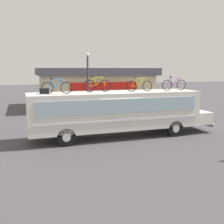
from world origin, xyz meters
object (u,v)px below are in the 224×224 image
Objects in this scene: rooftop_bicycle_3 at (139,85)px; rooftop_bicycle_4 at (174,84)px; rooftop_bicycle_1 at (57,87)px; street_lamp at (88,81)px; luggage_bag_1 at (44,91)px; bus at (119,111)px; rooftop_bicycle_2 at (97,85)px.

rooftop_bicycle_4 is at bearing 1.90° from rooftop_bicycle_3.
street_lamp reaches higher than rooftop_bicycle_1.
rooftop_bicycle_3 is at bearing -2.77° from luggage_bag_1.
luggage_bag_1 is 6.14m from street_lamp.
rooftop_bicycle_4 reaches higher than bus.
rooftop_bicycle_1 is 1.01× the size of rooftop_bicycle_2.
rooftop_bicycle_3 reaches higher than luggage_bag_1.
luggage_bag_1 is 3.12m from rooftop_bicycle_2.
street_lamp is at bearing 97.34° from bus.
rooftop_bicycle_4 is at bearing -1.35° from luggage_bag_1.
rooftop_bicycle_2 is (2.45, 0.61, 0.03)m from rooftop_bicycle_1.
rooftop_bicycle_3 is (5.59, -0.27, 0.21)m from luggage_bag_1.
street_lamp is (3.00, 5.28, 0.07)m from rooftop_bicycle_1.
rooftop_bicycle_3 is at bearing -178.10° from rooftop_bicycle_4.
bus is at bearing 179.51° from rooftop_bicycle_4.
bus is 3.96m from rooftop_bicycle_1.
rooftop_bicycle_1 is 6.08m from street_lamp.
rooftop_bicycle_1 is at bearing -28.53° from luggage_bag_1.
rooftop_bicycle_4 is at bearing -5.16° from rooftop_bicycle_2.
street_lamp is at bearing 83.26° from rooftop_bicycle_2.
rooftop_bicycle_1 is at bearing -178.73° from rooftop_bicycle_4.
rooftop_bicycle_4 is at bearing -49.42° from street_lamp.
luggage_bag_1 is at bearing 177.90° from bus.
bus is at bearing -2.10° from luggage_bag_1.
rooftop_bicycle_2 reaches higher than bus.
bus is 1.99m from rooftop_bicycle_2.
luggage_bag_1 is 0.09× the size of street_lamp.
street_lamp is (-1.94, 5.20, 0.08)m from rooftop_bicycle_3.
rooftop_bicycle_1 is 7.39m from rooftop_bicycle_4.
rooftop_bicycle_3 is at bearing 0.97° from rooftop_bicycle_1.
luggage_bag_1 is 5.60m from rooftop_bicycle_3.
luggage_bag_1 is 0.77m from rooftop_bicycle_1.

